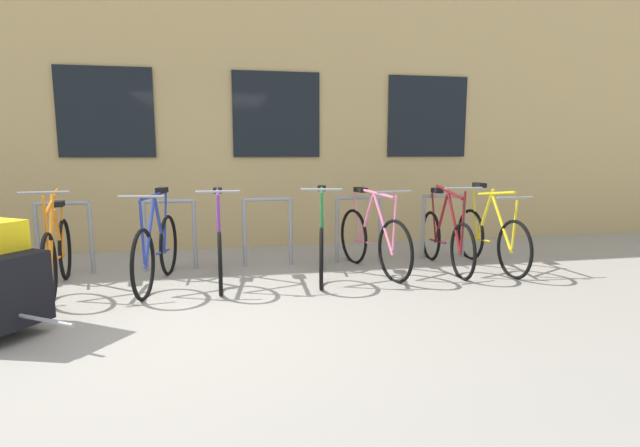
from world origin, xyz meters
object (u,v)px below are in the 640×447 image
bicycle_purple (219,248)px  bicycle_orange (57,254)px  bicycle_maroon (445,238)px  bicycle_yellow (491,237)px  bicycle_green (322,244)px  bicycle_pink (373,239)px  bicycle_blue (157,249)px

bicycle_purple → bicycle_orange: bearing=179.8°
bicycle_maroon → bicycle_yellow: size_ratio=0.99×
bicycle_green → bicycle_yellow: bicycle_green is taller
bicycle_green → bicycle_maroon: bearing=3.8°
bicycle_pink → bicycle_purple: bearing=-175.8°
bicycle_yellow → bicycle_purple: bearing=-179.1°
bicycle_blue → bicycle_orange: bearing=179.2°
bicycle_orange → bicycle_maroon: (4.46, 0.11, -0.01)m
bicycle_pink → bicycle_yellow: (1.53, -0.08, -0.01)m
bicycle_blue → bicycle_purple: size_ratio=1.04×
bicycle_green → bicycle_purple: 1.17m
bicycle_green → bicycle_yellow: bearing=1.3°
bicycle_orange → bicycle_green: bearing=-0.0°
bicycle_orange → bicycle_purple: size_ratio=1.01×
bicycle_green → bicycle_yellow: (2.19, 0.05, 0.00)m
bicycle_blue → bicycle_green: (1.84, 0.01, -0.01)m
bicycle_blue → bicycle_green: 1.84m
bicycle_blue → bicycle_yellow: size_ratio=0.99×
bicycle_purple → bicycle_pink: bearing=4.2°
bicycle_blue → bicycle_green: size_ratio=1.05×
bicycle_pink → bicycle_purple: 1.84m
bicycle_orange → bicycle_purple: bicycle_orange is taller
bicycle_orange → bicycle_purple: (1.68, -0.00, -0.01)m
bicycle_green → bicycle_orange: 2.85m
bicycle_blue → bicycle_maroon: bearing=2.0°
bicycle_blue → bicycle_pink: 2.51m
bicycle_green → bicycle_purple: (-1.17, -0.00, -0.00)m
bicycle_purple → bicycle_green: bearing=0.2°
bicycle_orange → bicycle_maroon: 4.46m
bicycle_green → bicycle_pink: 0.67m
bicycle_green → bicycle_blue: bearing=-179.6°
bicycle_green → bicycle_maroon: 1.61m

